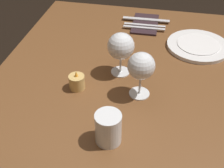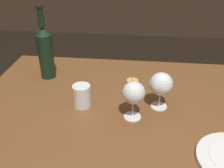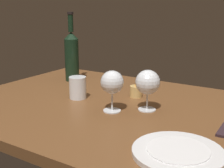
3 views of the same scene
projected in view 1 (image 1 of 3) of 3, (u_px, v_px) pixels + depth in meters
name	position (u px, v px, depth m)	size (l,w,h in m)	color
dining_table	(119.00, 113.00, 1.02)	(1.30, 0.90, 0.74)	brown
wine_glass_left	(121.00, 47.00, 0.99)	(0.09, 0.09, 0.15)	white
wine_glass_right	(141.00, 67.00, 0.89)	(0.08, 0.08, 0.15)	white
water_tumbler	(108.00, 129.00, 0.79)	(0.07, 0.07, 0.09)	white
votive_candle	(77.00, 83.00, 0.97)	(0.05, 0.05, 0.07)	#DBB266
dinner_plate	(198.00, 46.00, 1.17)	(0.24, 0.24, 0.02)	white
folded_napkin	(145.00, 24.00, 1.32)	(0.19, 0.11, 0.01)	#2D1E23
fork_inner	(145.00, 25.00, 1.30)	(0.02, 0.18, 0.00)	silver
fork_outer	(144.00, 28.00, 1.28)	(0.02, 0.18, 0.00)	silver
table_knife	(146.00, 19.00, 1.34)	(0.02, 0.21, 0.00)	silver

